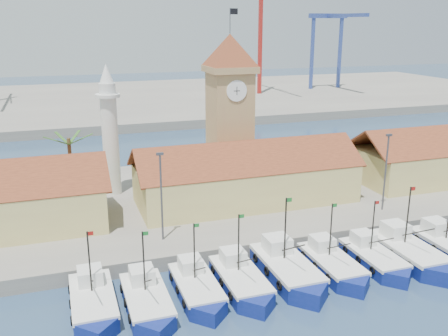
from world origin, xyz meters
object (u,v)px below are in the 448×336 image
object	(u,v)px
boat_0	(93,304)
clock_tower	(230,108)
minaret	(110,130)
boat_5	(333,266)

from	to	relation	value
boat_0	clock_tower	distance (m)	32.17
boat_0	minaret	size ratio (longest dim) A/B	0.58
boat_5	clock_tower	world-z (taller)	clock_tower
clock_tower	minaret	world-z (taller)	clock_tower
clock_tower	minaret	distance (m)	15.30
minaret	clock_tower	bearing A→B (deg)	-7.61
boat_0	boat_5	distance (m)	21.69
boat_5	minaret	distance (m)	31.85
boat_0	minaret	xyz separation A→B (m)	(4.60, 24.91, 8.99)
clock_tower	boat_0	bearing A→B (deg)	-130.55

